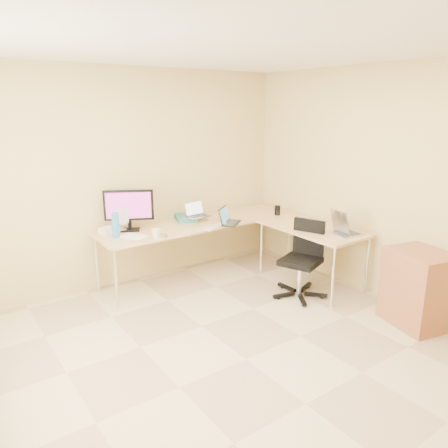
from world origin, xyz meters
TOP-DOWN VIEW (x-y plane):
  - floor at (0.00, 0.00)m, footprint 4.50×4.50m
  - ceiling at (0.00, 0.00)m, footprint 4.50×4.50m
  - wall_back at (0.00, 2.25)m, footprint 4.50×0.00m
  - wall_right at (2.10, 0.00)m, footprint 0.00×4.50m
  - desk_main at (0.72, 1.85)m, footprint 2.65×0.70m
  - desk_return at (1.70, 0.85)m, footprint 0.70×1.30m
  - monitor at (-0.16, 2.01)m, footprint 0.59×0.44m
  - book_stack at (0.62, 2.05)m, footprint 0.35×0.40m
  - laptop_center at (0.71, 1.91)m, footprint 0.32×0.26m
  - laptop_black at (0.98, 1.57)m, footprint 0.41×0.40m
  - keyboard at (0.74, 1.55)m, footprint 0.40×0.26m
  - mouse at (0.87, 1.56)m, footprint 0.09×0.07m
  - mug at (-0.05, 1.55)m, footprint 0.14×0.14m
  - cd_stack at (0.03, 1.55)m, footprint 0.12×0.12m
  - water_bottle at (-0.40, 1.85)m, footprint 0.10×0.10m
  - papers at (-0.24, 1.76)m, footprint 0.31×0.35m
  - white_box at (-0.40, 2.05)m, footprint 0.24×0.19m
  - desk_fan at (-0.24, 2.05)m, footprint 0.22×0.22m
  - black_cup at (1.76, 1.55)m, footprint 0.09×0.09m
  - laptop_return at (1.81, 0.42)m, footprint 0.40×0.34m
  - office_chair at (1.32, 0.67)m, footprint 0.69×0.69m
  - cabinet at (1.81, -0.49)m, footprint 0.60×0.69m

SIDE VIEW (x-z plane):
  - floor at x=0.00m, z-range 0.00..0.00m
  - cabinet at x=1.81m, z-range -0.05..0.77m
  - desk_main at x=0.72m, z-range 0.00..0.73m
  - desk_return at x=1.70m, z-range 0.00..0.73m
  - office_chair at x=1.32m, z-range 0.05..0.95m
  - papers at x=-0.24m, z-range 0.73..0.74m
  - keyboard at x=0.74m, z-range 0.73..0.75m
  - cd_stack at x=0.03m, z-range 0.73..0.76m
  - mouse at x=0.87m, z-range 0.73..0.76m
  - book_stack at x=0.62m, z-range 0.73..0.79m
  - white_box at x=-0.40m, z-range 0.73..0.80m
  - mug at x=-0.05m, z-range 0.73..0.83m
  - black_cup at x=1.76m, z-range 0.73..0.86m
  - laptop_black at x=0.98m, z-range 0.73..0.94m
  - laptop_return at x=1.81m, z-range 0.73..0.97m
  - desk_fan at x=-0.24m, z-range 0.73..1.00m
  - water_bottle at x=-0.40m, z-range 0.73..1.01m
  - laptop_center at x=0.71m, z-range 0.79..0.97m
  - monitor at x=-0.16m, z-range 0.73..1.22m
  - wall_back at x=0.00m, z-range -0.95..3.55m
  - wall_right at x=2.10m, z-range -0.95..3.55m
  - ceiling at x=0.00m, z-range 2.60..2.60m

